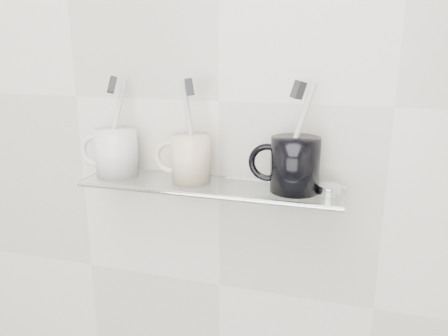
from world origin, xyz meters
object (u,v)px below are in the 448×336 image
at_px(shelf_glass, 210,186).
at_px(mug_right, 295,165).
at_px(mug_left, 117,152).
at_px(mug_center, 191,159).

distance_m(shelf_glass, mug_right, 0.17).
bearing_deg(mug_left, mug_right, 6.79).
height_order(shelf_glass, mug_right, mug_right).
bearing_deg(mug_left, mug_center, 6.79).
relative_size(shelf_glass, mug_left, 5.28).
xyz_separation_m(shelf_glass, mug_left, (-0.20, 0.00, 0.05)).
xyz_separation_m(mug_left, mug_right, (0.36, 0.00, 0.00)).
bearing_deg(mug_center, mug_left, -179.92).
height_order(mug_left, mug_center, mug_left).
xyz_separation_m(shelf_glass, mug_center, (-0.04, 0.00, 0.05)).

